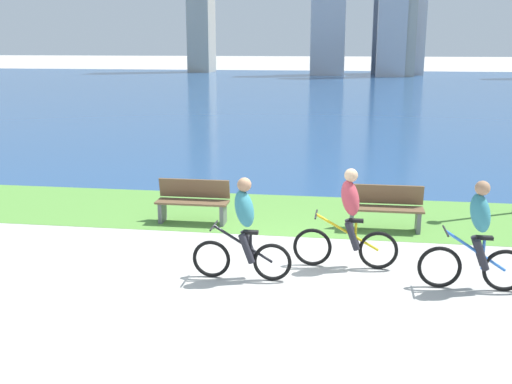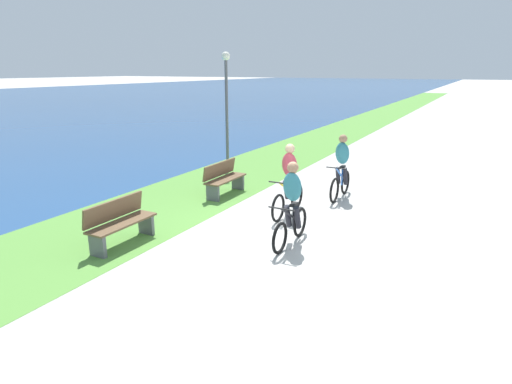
# 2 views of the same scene
# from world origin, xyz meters

# --- Properties ---
(ground_plane) EXTENTS (300.00, 300.00, 0.00)m
(ground_plane) POSITION_xyz_m (0.00, 0.00, 0.00)
(ground_plane) COLOR #B2AFA8
(grass_strip_bayside) EXTENTS (120.00, 3.23, 0.01)m
(grass_strip_bayside) POSITION_xyz_m (0.00, 3.36, 0.00)
(grass_strip_bayside) COLOR #59933D
(grass_strip_bayside) RESTS_ON ground
(bay_water_surface) EXTENTS (300.00, 66.54, 0.00)m
(bay_water_surface) POSITION_xyz_m (0.00, 38.25, 0.00)
(bay_water_surface) COLOR navy
(bay_water_surface) RESTS_ON ground
(cyclist_lead) EXTENTS (1.59, 0.52, 1.65)m
(cyclist_lead) POSITION_xyz_m (-0.42, -0.52, 0.83)
(cyclist_lead) COLOR black
(cyclist_lead) RESTS_ON ground
(cyclist_trailing) EXTENTS (1.74, 0.52, 1.69)m
(cyclist_trailing) POSITION_xyz_m (1.20, 0.25, 0.84)
(cyclist_trailing) COLOR black
(cyclist_trailing) RESTS_ON ground
(cyclist_distant_rear) EXTENTS (1.62, 0.52, 1.70)m
(cyclist_distant_rear) POSITION_xyz_m (3.11, -0.42, 0.84)
(cyclist_distant_rear) COLOR black
(cyclist_distant_rear) RESTS_ON ground
(bench_near_path) EXTENTS (1.50, 0.47, 0.90)m
(bench_near_path) POSITION_xyz_m (1.93, 2.49, 0.45)
(bench_near_path) COLOR brown
(bench_near_path) RESTS_ON ground
(bench_far_along_path) EXTENTS (1.50, 0.47, 0.90)m
(bench_far_along_path) POSITION_xyz_m (-1.99, 2.42, 0.45)
(bench_far_along_path) COLOR brown
(bench_far_along_path) RESTS_ON ground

